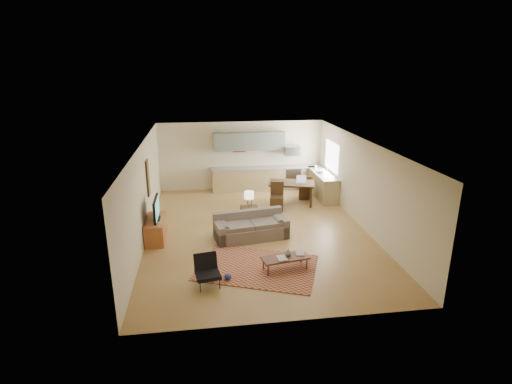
{
  "coord_description": "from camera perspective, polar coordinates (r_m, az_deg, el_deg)",
  "views": [
    {
      "loc": [
        -1.58,
        -11.05,
        4.82
      ],
      "look_at": [
        0.0,
        0.3,
        1.15
      ],
      "focal_mm": 28.0,
      "sensor_mm": 36.0,
      "label": 1
    }
  ],
  "objects": [
    {
      "name": "window_right",
      "position": [
        15.2,
        10.76,
        5.03
      ],
      "size": [
        0.02,
        1.4,
        1.05
      ],
      "primitive_type": "cube",
      "color": "white",
      "rests_on": "room"
    },
    {
      "name": "kitchen_counter_right",
      "position": [
        15.38,
        9.47,
        1.05
      ],
      "size": [
        0.64,
        2.26,
        0.92
      ],
      "primitive_type": null,
      "color": "tan",
      "rests_on": "ground"
    },
    {
      "name": "table_lamp",
      "position": [
        12.29,
        -0.99,
        -1.0
      ],
      "size": [
        0.31,
        0.31,
        0.5
      ],
      "primitive_type": null,
      "rotation": [
        0.0,
        0.0,
        0.05
      ],
      "color": "beige",
      "rests_on": "console_table"
    },
    {
      "name": "wall_art_left",
      "position": [
        12.49,
        -15.14,
        1.96
      ],
      "size": [
        0.06,
        0.42,
        1.1
      ],
      "primitive_type": null,
      "color": "olive",
      "rests_on": "room"
    },
    {
      "name": "dining_chair_far",
      "position": [
        15.05,
        7.01,
        0.76
      ],
      "size": [
        0.52,
        0.53,
        0.91
      ],
      "primitive_type": null,
      "rotation": [
        0.0,
        0.0,
        2.94
      ],
      "color": "#332111",
      "rests_on": "floor"
    },
    {
      "name": "armchair",
      "position": [
        9.26,
        -6.91,
        -11.23
      ],
      "size": [
        0.72,
        0.72,
        0.71
      ],
      "primitive_type": null,
      "rotation": [
        0.0,
        0.0,
        0.18
      ],
      "color": "black",
      "rests_on": "floor"
    },
    {
      "name": "soap_bottle",
      "position": [
        15.8,
        8.54,
        3.64
      ],
      "size": [
        0.1,
        0.1,
        0.19
      ],
      "primitive_type": "imported",
      "rotation": [
        0.0,
        0.0,
        0.08
      ],
      "color": "beige",
      "rests_on": "kitchen_counter_right"
    },
    {
      "name": "kitchen_microwave",
      "position": [
        16.0,
        5.2,
        5.9
      ],
      "size": [
        0.62,
        0.4,
        0.35
      ],
      "primitive_type": "cube",
      "color": "#A5A8AD",
      "rests_on": "room"
    },
    {
      "name": "book_b",
      "position": [
        10.06,
        5.71,
        -8.67
      ],
      "size": [
        0.29,
        0.35,
        0.02
      ],
      "primitive_type": "imported",
      "rotation": [
        0.0,
        0.0,
        -0.14
      ],
      "color": "navy",
      "rests_on": "coffee_table"
    },
    {
      "name": "dining_table",
      "position": [
        14.41,
        5.08,
        -0.16
      ],
      "size": [
        1.77,
        1.29,
        0.81
      ],
      "primitive_type": null,
      "rotation": [
        0.0,
        0.0,
        -0.26
      ],
      "color": "#332111",
      "rests_on": "floor"
    },
    {
      "name": "vase",
      "position": [
        9.91,
        4.61,
        -8.58
      ],
      "size": [
        0.21,
        0.21,
        0.18
      ],
      "primitive_type": "imported",
      "rotation": [
        0.0,
        0.0,
        0.11
      ],
      "color": "black",
      "rests_on": "coffee_table"
    },
    {
      "name": "sofa",
      "position": [
        11.54,
        -0.7,
        -4.87
      ],
      "size": [
        2.3,
        1.3,
        0.76
      ],
      "primitive_type": null,
      "rotation": [
        0.0,
        0.0,
        0.17
      ],
      "color": "#6C6054",
      "rests_on": "floor"
    },
    {
      "name": "dining_chair_near",
      "position": [
        13.75,
        2.99,
        -0.66
      ],
      "size": [
        0.55,
        0.57,
        0.96
      ],
      "primitive_type": null,
      "rotation": [
        0.0,
        0.0,
        -0.21
      ],
      "color": "#332111",
      "rests_on": "floor"
    },
    {
      "name": "tv",
      "position": [
        11.62,
        -14.08,
        -2.33
      ],
      "size": [
        0.1,
        1.04,
        0.62
      ],
      "primitive_type": null,
      "color": "black",
      "rests_on": "tv_credenza"
    },
    {
      "name": "kitchen_counter_back",
      "position": [
        16.03,
        1.28,
        1.98
      ],
      "size": [
        4.26,
        0.64,
        0.92
      ],
      "primitive_type": null,
      "color": "tan",
      "rests_on": "ground"
    },
    {
      "name": "room",
      "position": [
        11.69,
        0.2,
        0.49
      ],
      "size": [
        9.0,
        9.0,
        9.0
      ],
      "color": "#A3783F",
      "rests_on": "ground"
    },
    {
      "name": "coffee_table",
      "position": [
        9.95,
        4.19,
        -10.12
      ],
      "size": [
        1.23,
        0.67,
        0.35
      ],
      "primitive_type": null,
      "rotation": [
        0.0,
        0.0,
        0.19
      ],
      "color": "#512D21",
      "rests_on": "floor"
    },
    {
      "name": "rug",
      "position": [
        10.09,
        0.17,
        -10.71
      ],
      "size": [
        3.37,
        2.87,
        0.02
      ],
      "primitive_type": "cube",
      "rotation": [
        0.0,
        0.0,
        -0.37
      ],
      "color": "maroon",
      "rests_on": "floor"
    },
    {
      "name": "book_a",
      "position": [
        9.75,
        3.05,
        -9.49
      ],
      "size": [
        0.27,
        0.33,
        0.03
      ],
      "primitive_type": "imported",
      "rotation": [
        0.0,
        0.0,
        0.08
      ],
      "color": "maroon",
      "rests_on": "coffee_table"
    },
    {
      "name": "upper_cabinets",
      "position": [
        15.76,
        -0.95,
        7.27
      ],
      "size": [
        2.8,
        0.34,
        0.7
      ],
      "primitive_type": "cube",
      "color": "slate",
      "rests_on": "room"
    },
    {
      "name": "kitchen_range",
      "position": [
        16.24,
        5.11,
        2.08
      ],
      "size": [
        0.62,
        0.62,
        0.9
      ],
      "primitive_type": "cube",
      "color": "#A5A8AD",
      "rests_on": "ground"
    },
    {
      "name": "laptop",
      "position": [
        14.23,
        6.49,
        1.8
      ],
      "size": [
        0.39,
        0.33,
        0.25
      ],
      "primitive_type": null,
      "rotation": [
        0.0,
        0.0,
        -0.25
      ],
      "color": "#A5A8AD",
      "rests_on": "dining_table"
    },
    {
      "name": "console_table",
      "position": [
        12.48,
        -0.98,
        -3.42
      ],
      "size": [
        0.55,
        0.38,
        0.62
      ],
      "primitive_type": null,
      "rotation": [
        0.0,
        0.0,
        0.04
      ],
      "color": "#332111",
      "rests_on": "floor"
    },
    {
      "name": "triptych",
      "position": [
        15.89,
        -2.45,
        6.61
      ],
      "size": [
        1.7,
        0.04,
        0.5
      ],
      "primitive_type": null,
      "color": "beige",
      "rests_on": "room"
    },
    {
      "name": "tv_credenza",
      "position": [
        11.85,
        -14.1,
        -5.17
      ],
      "size": [
        0.52,
        1.35,
        0.62
      ],
      "primitive_type": null,
      "color": "#974E23",
      "rests_on": "floor"
    }
  ]
}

